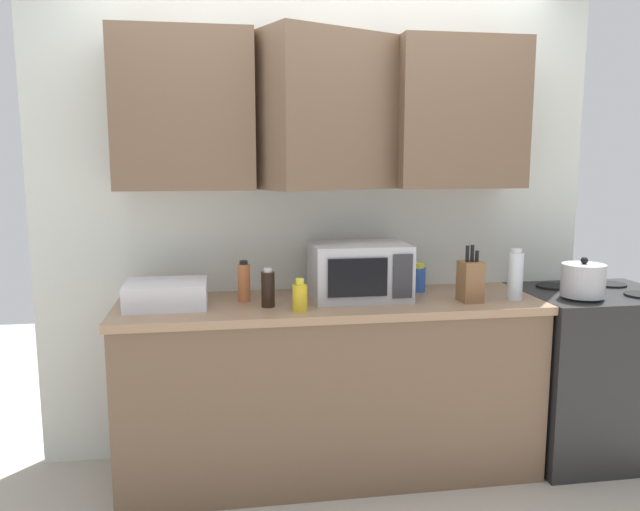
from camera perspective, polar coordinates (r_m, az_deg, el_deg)
wall_back_with_cabinets at (r=3.24m, az=0.27°, el=8.39°), size 2.97×0.57×2.60m
counter_run at (r=3.23m, az=0.92°, el=-11.94°), size 2.10×0.63×0.90m
stove_range at (r=3.72m, az=23.62°, el=-9.83°), size 0.76×0.64×0.91m
kettle at (r=3.39m, az=23.04°, el=-2.09°), size 0.21×0.21×0.20m
microwave at (r=3.13m, az=3.63°, el=-1.40°), size 0.48×0.37×0.28m
dish_rack at (r=3.05m, az=-13.93°, el=-3.46°), size 0.38×0.30×0.12m
knife_block at (r=3.14m, az=13.66°, el=-2.26°), size 0.10×0.12×0.28m
bottle_clear_tall at (r=3.24m, az=17.53°, el=-1.74°), size 0.07×0.07×0.26m
bottle_soy_dark at (r=2.96m, az=-4.80°, el=-3.06°), size 0.06×0.06×0.19m
bottle_yellow_mustard at (r=2.87m, az=-1.86°, el=-3.80°), size 0.07×0.07×0.15m
bottle_blue_cleaner at (r=3.33m, az=9.03°, el=-2.07°), size 0.08×0.08×0.15m
bottle_spice_jar at (r=3.08m, az=-7.01°, el=-2.43°), size 0.06×0.06×0.20m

